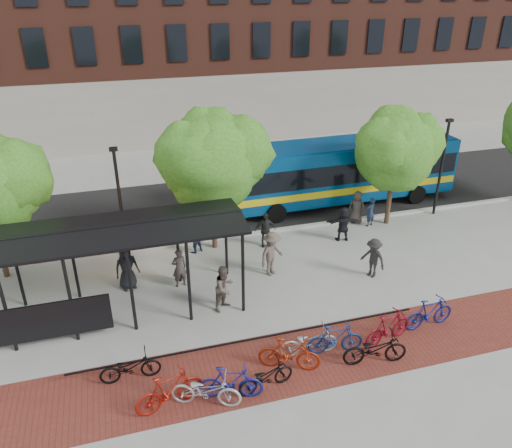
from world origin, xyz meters
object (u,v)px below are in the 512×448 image
object	(u,v)px
lamp_post_right	(442,165)
pedestrian_7	(370,212)
bike_2	(206,390)
pedestrian_6	(357,207)
bus_shelter	(92,243)
pedestrian_8	(225,288)
bike_5	(289,354)
pedestrian_4	(265,230)
lamp_post_left	(120,201)
bike_6	(309,341)
bike_7	(335,339)
tree_c	(397,147)
pedestrian_5	(343,224)
tree_b	(213,156)
bike_8	(375,349)
bike_4	(266,377)
pedestrian_3	(272,254)
pedestrian_2	(194,237)
pedestrian_9	(373,258)
bike_0	(130,367)
pedestrian_1	(179,268)
bus	(340,169)
bike_11	(429,313)
pedestrian_0	(127,267)
bike_9	(388,328)
bike_1	(169,391)
bike_3	(231,383)

from	to	relation	value
lamp_post_right	pedestrian_7	bearing A→B (deg)	-175.31
bike_2	pedestrian_6	bearing A→B (deg)	-22.63
bus_shelter	pedestrian_8	bearing A→B (deg)	-12.80
bike_5	pedestrian_4	size ratio (longest dim) A/B	1.19
lamp_post_left	bike_6	world-z (taller)	lamp_post_left
bike_7	pedestrian_4	bearing A→B (deg)	8.78
tree_c	pedestrian_5	size ratio (longest dim) A/B	3.47
tree_b	bike_8	size ratio (longest dim) A/B	3.03
lamp_post_right	bike_5	bearing A→B (deg)	-142.04
bike_4	lamp_post_left	bearing A→B (deg)	9.54
lamp_post_right	pedestrian_3	world-z (taller)	lamp_post_right
bike_6	pedestrian_2	world-z (taller)	pedestrian_2
pedestrian_2	pedestrian_4	bearing A→B (deg)	150.05
bike_7	pedestrian_3	size ratio (longest dim) A/B	0.95
pedestrian_7	bike_7	bearing A→B (deg)	32.47
pedestrian_9	bike_0	bearing A→B (deg)	-98.73
lamp_post_left	pedestrian_8	distance (m)	6.38
pedestrian_1	pedestrian_3	distance (m)	3.87
bus_shelter	bus	world-z (taller)	bus_shelter
bus	pedestrian_2	bearing A→B (deg)	-159.94
tree_c	pedestrian_4	world-z (taller)	tree_c
bike_11	pedestrian_0	bearing A→B (deg)	56.50
pedestrian_6	pedestrian_9	distance (m)	5.13
pedestrian_8	lamp_post_left	bearing A→B (deg)	87.17
bus	bike_5	size ratio (longest dim) A/B	6.44
tree_b	bike_5	xyz separation A→B (m)	(0.50, -8.65, -3.86)
bike_9	lamp_post_left	bearing A→B (deg)	29.67
bike_1	pedestrian_9	size ratio (longest dim) A/B	1.19
lamp_post_left	bike_4	bearing A→B (deg)	-69.27
tree_c	bike_1	world-z (taller)	tree_c
lamp_post_right	bike_8	distance (m)	12.97
pedestrian_6	pedestrian_7	xyz separation A→B (m)	(0.50, -0.53, -0.09)
bike_5	pedestrian_7	distance (m)	11.34
lamp_post_right	bike_6	xyz separation A→B (m)	(-10.54, -8.42, -2.22)
bike_2	bike_3	world-z (taller)	bike_3
bike_8	pedestrian_8	world-z (taller)	pedestrian_8
pedestrian_6	pedestrian_4	bearing A→B (deg)	38.51
pedestrian_2	tree_b	bearing A→B (deg)	169.09
bike_9	pedestrian_6	distance (m)	9.39
pedestrian_3	lamp_post_left	bearing A→B (deg)	117.48
tree_c	bike_3	xyz separation A→B (m)	(-10.58, -9.32, -3.47)
bike_1	bike_5	bearing A→B (deg)	-96.00
lamp_post_right	pedestrian_5	size ratio (longest dim) A/B	3.00
tree_b	pedestrian_7	distance (m)	8.73
bike_9	pedestrian_9	world-z (taller)	pedestrian_9
bike_11	pedestrian_4	world-z (taller)	pedestrian_4
tree_b	bike_3	world-z (taller)	tree_b
bus_shelter	lamp_post_right	world-z (taller)	lamp_post_right
pedestrian_1	bike_4	bearing A→B (deg)	93.26
bike_4	pedestrian_5	distance (m)	10.42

